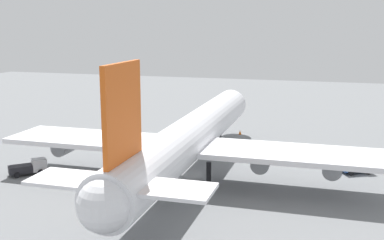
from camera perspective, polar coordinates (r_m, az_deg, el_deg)
name	(u,v)px	position (r m, az deg, el deg)	size (l,w,h in m)	color
ground_plane	(192,175)	(69.98, 0.00, -6.58)	(244.82, 244.82, 0.00)	slate
cargo_airplane	(191,137)	(68.09, -0.08, -2.01)	(61.21, 52.83, 18.20)	silver
fuel_truck	(357,166)	(74.67, 19.18, -5.25)	(3.71, 4.80, 1.95)	silver
catering_truck	(30,167)	(73.92, -18.87, -5.37)	(5.05, 5.28, 2.11)	silver
safety_cone_nose	(240,132)	(95.33, 5.78, -1.47)	(0.58, 0.58, 0.83)	orange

